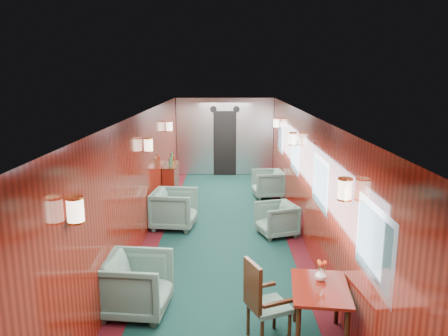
# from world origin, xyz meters

# --- Properties ---
(room) EXTENTS (12.00, 12.10, 2.40)m
(room) POSITION_xyz_m (0.00, 0.00, 1.63)
(room) COLOR #0C2C27
(room) RESTS_ON ground
(bulkhead) EXTENTS (2.98, 0.17, 2.39)m
(bulkhead) POSITION_xyz_m (0.00, 5.91, 1.18)
(bulkhead) COLOR silver
(bulkhead) RESTS_ON ground
(windows_right) EXTENTS (0.02, 8.60, 0.80)m
(windows_right) POSITION_xyz_m (1.49, 0.25, 1.45)
(windows_right) COLOR #A8AAAF
(windows_right) RESTS_ON ground
(wall_sconces) EXTENTS (2.97, 7.97, 0.25)m
(wall_sconces) POSITION_xyz_m (0.00, 0.57, 1.79)
(wall_sconces) COLOR #FFE9C6
(wall_sconces) RESTS_ON ground
(dining_table) EXTENTS (0.75, 0.99, 0.69)m
(dining_table) POSITION_xyz_m (1.13, -2.89, 0.58)
(dining_table) COLOR #62170D
(dining_table) RESTS_ON ground
(side_chair) EXTENTS (0.58, 0.59, 1.01)m
(side_chair) POSITION_xyz_m (0.46, -2.91, 0.55)
(side_chair) COLOR #1C423C
(side_chair) RESTS_ON ground
(credenza) EXTENTS (0.31, 1.00, 1.17)m
(credenza) POSITION_xyz_m (-1.34, 3.10, 0.46)
(credenza) COLOR #62170D
(credenza) RESTS_ON ground
(flower_vase) EXTENTS (0.16, 0.16, 0.14)m
(flower_vase) POSITION_xyz_m (1.17, -2.72, 0.76)
(flower_vase) COLOR white
(flower_vase) RESTS_ON dining_table
(armchair_left_near) EXTENTS (0.93, 0.91, 0.78)m
(armchair_left_near) POSITION_xyz_m (-1.12, -2.26, 0.39)
(armchair_left_near) COLOR #1C423C
(armchair_left_near) RESTS_ON ground
(armchair_left_far) EXTENTS (0.96, 0.94, 0.79)m
(armchair_left_far) POSITION_xyz_m (-1.01, 1.02, 0.39)
(armchair_left_far) COLOR #1C423C
(armchair_left_far) RESTS_ON ground
(armchair_right_near) EXTENTS (0.89, 0.87, 0.64)m
(armchair_right_near) POSITION_xyz_m (1.03, 0.59, 0.32)
(armchair_right_near) COLOR #1C423C
(armchair_right_near) RESTS_ON ground
(armchair_right_far) EXTENTS (0.84, 0.82, 0.69)m
(armchair_right_far) POSITION_xyz_m (1.11, 3.32, 0.35)
(armchair_right_far) COLOR #1C423C
(armchair_right_far) RESTS_ON ground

